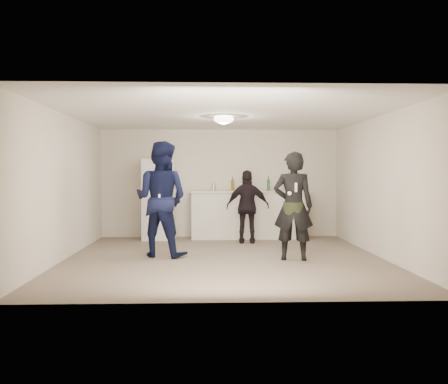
{
  "coord_description": "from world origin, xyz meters",
  "views": [
    {
      "loc": [
        -0.32,
        -8.64,
        1.47
      ],
      "look_at": [
        0.0,
        0.2,
        1.15
      ],
      "focal_mm": 40.0,
      "sensor_mm": 36.0,
      "label": 1
    }
  ],
  "objects_px": {
    "shaker": "(214,187)",
    "man": "(161,199)",
    "woman": "(293,206)",
    "fridge": "(159,199)",
    "spectator": "(248,207)",
    "counter": "(249,215)"
  },
  "relations": [
    {
      "from": "counter",
      "to": "man",
      "type": "bearing_deg",
      "value": -126.38
    },
    {
      "from": "fridge",
      "to": "spectator",
      "type": "height_order",
      "value": "fridge"
    },
    {
      "from": "man",
      "to": "spectator",
      "type": "xyz_separation_m",
      "value": [
        1.69,
        1.62,
        -0.25
      ]
    },
    {
      "from": "man",
      "to": "woman",
      "type": "relative_size",
      "value": 1.11
    },
    {
      "from": "counter",
      "to": "fridge",
      "type": "height_order",
      "value": "fridge"
    },
    {
      "from": "counter",
      "to": "man",
      "type": "relative_size",
      "value": 1.27
    },
    {
      "from": "fridge",
      "to": "woman",
      "type": "relative_size",
      "value": 0.97
    },
    {
      "from": "shaker",
      "to": "man",
      "type": "bearing_deg",
      "value": -112.91
    },
    {
      "from": "shaker",
      "to": "man",
      "type": "xyz_separation_m",
      "value": [
        -0.98,
        -2.31,
        -0.15
      ]
    },
    {
      "from": "shaker",
      "to": "spectator",
      "type": "xyz_separation_m",
      "value": [
        0.71,
        -0.69,
        -0.4
      ]
    },
    {
      "from": "shaker",
      "to": "fridge",
      "type": "bearing_deg",
      "value": 178.51
    },
    {
      "from": "counter",
      "to": "fridge",
      "type": "distance_m",
      "value": 2.07
    },
    {
      "from": "man",
      "to": "woman",
      "type": "bearing_deg",
      "value": -171.25
    },
    {
      "from": "shaker",
      "to": "woman",
      "type": "xyz_separation_m",
      "value": [
        1.31,
        -2.78,
        -0.25
      ]
    },
    {
      "from": "fridge",
      "to": "shaker",
      "type": "bearing_deg",
      "value": -1.49
    },
    {
      "from": "shaker",
      "to": "counter",
      "type": "bearing_deg",
      "value": 7.27
    },
    {
      "from": "man",
      "to": "woman",
      "type": "height_order",
      "value": "man"
    },
    {
      "from": "counter",
      "to": "woman",
      "type": "relative_size",
      "value": 1.41
    },
    {
      "from": "man",
      "to": "woman",
      "type": "xyz_separation_m",
      "value": [
        2.29,
        -0.47,
        -0.1
      ]
    },
    {
      "from": "counter",
      "to": "shaker",
      "type": "bearing_deg",
      "value": -172.73
    },
    {
      "from": "shaker",
      "to": "woman",
      "type": "height_order",
      "value": "woman"
    },
    {
      "from": "shaker",
      "to": "woman",
      "type": "distance_m",
      "value": 3.09
    }
  ]
}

